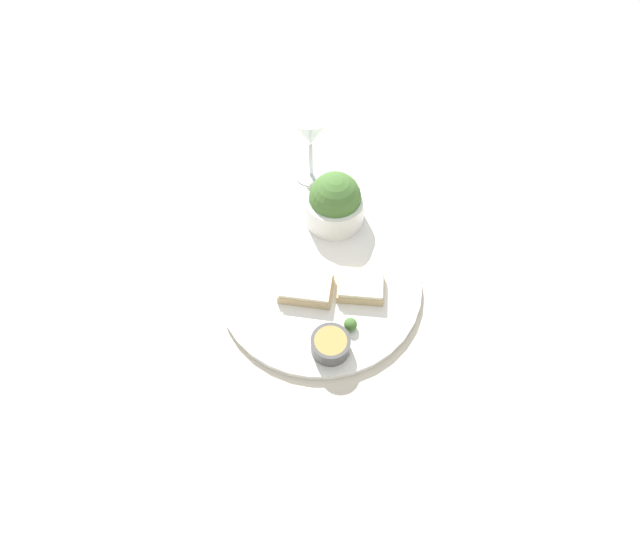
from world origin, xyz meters
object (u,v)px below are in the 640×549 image
(cheese_toast_far, at_px, (361,286))
(wine_glass, at_px, (310,131))
(sauce_ramekin, at_px, (331,344))
(cheese_toast_near, at_px, (306,287))
(salad_bowl, at_px, (335,203))

(cheese_toast_far, distance_m, wine_glass, 0.31)
(wine_glass, bearing_deg, sauce_ramekin, -113.61)
(cheese_toast_near, distance_m, wine_glass, 0.30)
(cheese_toast_near, bearing_deg, wine_glass, 60.28)
(salad_bowl, xyz_separation_m, wine_glass, (0.02, 0.13, 0.06))
(sauce_ramekin, relative_size, cheese_toast_near, 0.58)
(salad_bowl, relative_size, sauce_ramekin, 1.79)
(cheese_toast_far, bearing_deg, wine_glass, 78.42)
(sauce_ramekin, bearing_deg, cheese_toast_near, 81.93)
(sauce_ramekin, height_order, wine_glass, wine_glass)
(salad_bowl, bearing_deg, cheese_toast_far, -103.76)
(salad_bowl, bearing_deg, sauce_ramekin, -120.83)
(sauce_ramekin, xyz_separation_m, wine_glass, (0.16, 0.37, 0.08))
(salad_bowl, bearing_deg, cheese_toast_near, -135.93)
(sauce_ramekin, xyz_separation_m, cheese_toast_near, (0.02, 0.11, -0.00))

